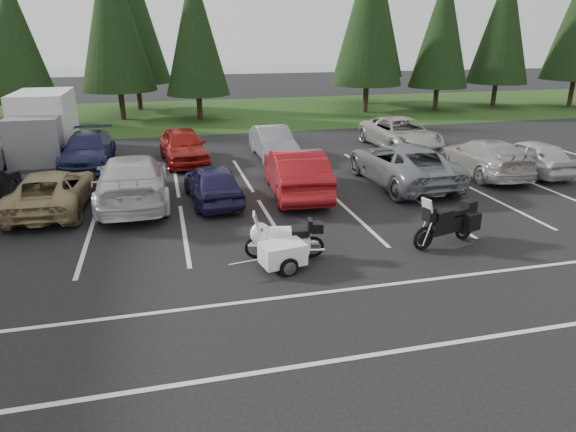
% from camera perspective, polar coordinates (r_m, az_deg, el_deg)
% --- Properties ---
extents(ground, '(120.00, 120.00, 0.00)m').
position_cam_1_polar(ground, '(14.72, -2.66, -2.51)').
color(ground, black).
rests_on(ground, ground).
extents(grass_strip, '(80.00, 16.00, 0.01)m').
position_cam_1_polar(grass_strip, '(37.86, -10.03, 11.07)').
color(grass_strip, '#1D3C13').
rests_on(grass_strip, ground).
extents(lake_water, '(70.00, 50.00, 0.02)m').
position_cam_1_polar(lake_water, '(68.90, -8.70, 14.98)').
color(lake_water, gray).
rests_on(lake_water, ground).
extents(box_truck, '(2.40, 5.60, 2.90)m').
position_cam_1_polar(box_truck, '(26.74, -25.72, 9.00)').
color(box_truck, silver).
rests_on(box_truck, ground).
extents(stall_markings, '(32.00, 16.00, 0.01)m').
position_cam_1_polar(stall_markings, '(16.55, -4.03, 0.06)').
color(stall_markings, silver).
rests_on(stall_markings, ground).
extents(conifer_3, '(3.87, 3.87, 9.02)m').
position_cam_1_polar(conifer_3, '(35.64, -28.08, 17.14)').
color(conifer_3, '#332316').
rests_on(conifer_3, ground).
extents(conifer_4, '(4.80, 4.80, 11.17)m').
position_cam_1_polar(conifer_4, '(36.35, -18.93, 20.34)').
color(conifer_4, '#332316').
rests_on(conifer_4, ground).
extents(conifer_5, '(4.14, 4.14, 9.63)m').
position_cam_1_polar(conifer_5, '(35.06, -10.28, 19.62)').
color(conifer_5, '#332316').
rests_on(conifer_5, ground).
extents(conifer_6, '(4.93, 4.93, 11.48)m').
position_cam_1_polar(conifer_6, '(38.37, 9.07, 21.29)').
color(conifer_6, '#332316').
rests_on(conifer_6, ground).
extents(conifer_7, '(4.27, 4.27, 9.94)m').
position_cam_1_polar(conifer_7, '(40.51, 16.80, 19.37)').
color(conifer_7, '#332316').
rests_on(conifer_7, ground).
extents(conifer_8, '(4.53, 4.53, 10.56)m').
position_cam_1_polar(conifer_8, '(44.15, 22.84, 19.16)').
color(conifer_8, '#332316').
rests_on(conifer_8, ground).
extents(conifer_back_b, '(4.97, 4.97, 11.58)m').
position_cam_1_polar(conifer_back_b, '(40.90, -17.02, 20.70)').
color(conifer_back_b, '#332316').
rests_on(conifer_back_b, ground).
extents(conifer_back_c, '(5.50, 5.50, 12.81)m').
position_cam_1_polar(conifer_back_c, '(43.50, 9.20, 22.12)').
color(conifer_back_c, '#332316').
rests_on(conifer_back_c, ground).
extents(car_near_2, '(2.45, 4.94, 1.35)m').
position_cam_1_polar(car_near_2, '(18.51, -24.78, 2.57)').
color(car_near_2, '#928155').
rests_on(car_near_2, ground).
extents(car_near_3, '(2.40, 5.78, 1.67)m').
position_cam_1_polar(car_near_3, '(18.27, -16.90, 3.88)').
color(car_near_3, silver).
rests_on(car_near_3, ground).
extents(car_near_4, '(1.93, 4.10, 1.36)m').
position_cam_1_polar(car_near_4, '(17.83, -8.38, 3.63)').
color(car_near_4, '#1F1B44').
rests_on(car_near_4, ground).
extents(car_near_5, '(2.20, 5.23, 1.68)m').
position_cam_1_polar(car_near_5, '(18.44, 0.88, 4.91)').
color(car_near_5, maroon).
rests_on(car_near_5, ground).
extents(car_near_6, '(2.77, 5.78, 1.59)m').
position_cam_1_polar(car_near_6, '(20.29, 12.58, 5.69)').
color(car_near_6, gray).
rests_on(car_near_6, ground).
extents(car_near_7, '(2.37, 5.17, 1.46)m').
position_cam_1_polar(car_near_7, '(22.65, 20.97, 6.14)').
color(car_near_7, '#A7A199').
rests_on(car_near_7, ground).
extents(car_near_8, '(1.81, 4.23, 1.43)m').
position_cam_1_polar(car_near_8, '(23.64, 25.30, 6.03)').
color(car_near_8, silver).
rests_on(car_near_8, ground).
extents(car_far_1, '(2.12, 4.98, 1.43)m').
position_cam_1_polar(car_far_1, '(24.23, -21.36, 6.88)').
color(car_far_1, '#1C2046').
rests_on(car_far_1, ground).
extents(car_far_2, '(2.25, 4.66, 1.53)m').
position_cam_1_polar(car_far_2, '(23.61, -11.57, 7.65)').
color(car_far_2, maroon).
rests_on(car_far_2, ground).
extents(car_far_3, '(1.58, 4.34, 1.42)m').
position_cam_1_polar(car_far_3, '(24.09, -1.66, 8.15)').
color(car_far_3, gray).
rests_on(car_far_3, ground).
extents(car_far_4, '(2.71, 5.56, 1.52)m').
position_cam_1_polar(car_far_4, '(26.62, 12.42, 8.93)').
color(car_far_4, '#ABA59C').
rests_on(car_far_4, ground).
extents(touring_motorcycle, '(2.39, 1.13, 1.27)m').
position_cam_1_polar(touring_motorcycle, '(13.24, -0.40, -2.14)').
color(touring_motorcycle, white).
rests_on(touring_motorcycle, ground).
extents(cargo_trailer, '(1.67, 1.12, 0.71)m').
position_cam_1_polar(cargo_trailer, '(12.71, -0.61, -4.49)').
color(cargo_trailer, white).
rests_on(cargo_trailer, ground).
extents(adventure_motorcycle, '(2.59, 1.47, 1.49)m').
position_cam_1_polar(adventure_motorcycle, '(14.67, 17.14, -0.36)').
color(adventure_motorcycle, black).
rests_on(adventure_motorcycle, ground).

